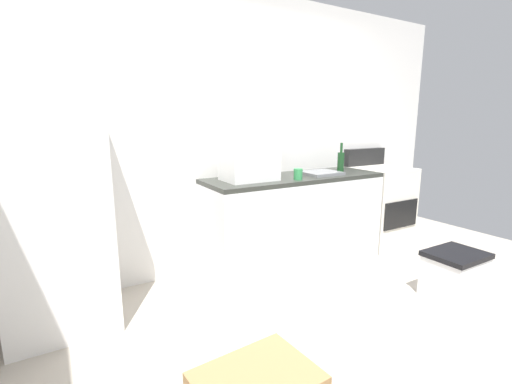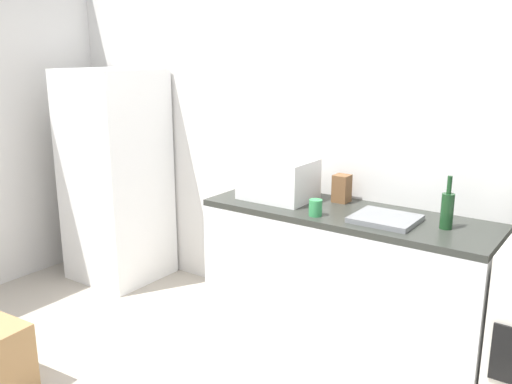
{
  "view_description": "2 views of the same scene",
  "coord_description": "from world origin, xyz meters",
  "px_view_note": "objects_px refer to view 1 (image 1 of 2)",
  "views": [
    {
      "loc": [
        -1.73,
        -1.53,
        1.42
      ],
      "look_at": [
        -0.24,
        1.03,
        0.82
      ],
      "focal_mm": 24.77,
      "sensor_mm": 36.0,
      "label": 1
    },
    {
      "loc": [
        1.72,
        -1.78,
        1.87
      ],
      "look_at": [
        -0.23,
        0.98,
        0.99
      ],
      "focal_mm": 38.66,
      "sensor_mm": 36.0,
      "label": 2
    }
  ],
  "objects_px": {
    "refrigerator": "(53,206)",
    "coffee_mug": "(298,174)",
    "storage_bin": "(454,274)",
    "stove_oven": "(378,205)",
    "microwave": "(249,165)",
    "wine_bottle": "(341,161)",
    "knife_block": "(274,165)"
  },
  "relations": [
    {
      "from": "refrigerator",
      "to": "wine_bottle",
      "type": "bearing_deg",
      "value": 1.34
    },
    {
      "from": "wine_bottle",
      "to": "stove_oven",
      "type": "bearing_deg",
      "value": -0.61
    },
    {
      "from": "stove_oven",
      "to": "knife_block",
      "type": "xyz_separation_m",
      "value": [
        -1.35,
        0.17,
        0.52
      ]
    },
    {
      "from": "stove_oven",
      "to": "coffee_mug",
      "type": "distance_m",
      "value": 1.43
    },
    {
      "from": "stove_oven",
      "to": "wine_bottle",
      "type": "distance_m",
      "value": 0.82
    },
    {
      "from": "refrigerator",
      "to": "coffee_mug",
      "type": "xyz_separation_m",
      "value": [
        1.94,
        -0.14,
        0.09
      ]
    },
    {
      "from": "refrigerator",
      "to": "coffee_mug",
      "type": "height_order",
      "value": "refrigerator"
    },
    {
      "from": "microwave",
      "to": "coffee_mug",
      "type": "bearing_deg",
      "value": -26.68
    },
    {
      "from": "stove_oven",
      "to": "coffee_mug",
      "type": "height_order",
      "value": "stove_oven"
    },
    {
      "from": "coffee_mug",
      "to": "wine_bottle",
      "type": "bearing_deg",
      "value": 16.13
    },
    {
      "from": "storage_bin",
      "to": "stove_oven",
      "type": "bearing_deg",
      "value": 68.26
    },
    {
      "from": "refrigerator",
      "to": "microwave",
      "type": "distance_m",
      "value": 1.55
    },
    {
      "from": "refrigerator",
      "to": "knife_block",
      "type": "distance_m",
      "value": 1.94
    },
    {
      "from": "refrigerator",
      "to": "stove_oven",
      "type": "xyz_separation_m",
      "value": [
        3.27,
        0.06,
        -0.4
      ]
    },
    {
      "from": "storage_bin",
      "to": "coffee_mug",
      "type": "bearing_deg",
      "value": 129.49
    },
    {
      "from": "storage_bin",
      "to": "refrigerator",
      "type": "bearing_deg",
      "value": 157.24
    },
    {
      "from": "coffee_mug",
      "to": "storage_bin",
      "type": "xyz_separation_m",
      "value": [
        0.84,
        -1.02,
        -0.76
      ]
    },
    {
      "from": "wine_bottle",
      "to": "knife_block",
      "type": "xyz_separation_m",
      "value": [
        -0.73,
        0.17,
        -0.02
      ]
    },
    {
      "from": "stove_oven",
      "to": "coffee_mug",
      "type": "relative_size",
      "value": 11.0
    },
    {
      "from": "refrigerator",
      "to": "wine_bottle",
      "type": "xyz_separation_m",
      "value": [
        2.65,
        0.06,
        0.15
      ]
    },
    {
      "from": "knife_block",
      "to": "storage_bin",
      "type": "relative_size",
      "value": 0.39
    },
    {
      "from": "storage_bin",
      "to": "microwave",
      "type": "bearing_deg",
      "value": 135.4
    },
    {
      "from": "wine_bottle",
      "to": "coffee_mug",
      "type": "bearing_deg",
      "value": -163.87
    },
    {
      "from": "wine_bottle",
      "to": "storage_bin",
      "type": "distance_m",
      "value": 1.48
    },
    {
      "from": "wine_bottle",
      "to": "storage_bin",
      "type": "relative_size",
      "value": 0.65
    },
    {
      "from": "coffee_mug",
      "to": "knife_block",
      "type": "height_order",
      "value": "knife_block"
    },
    {
      "from": "knife_block",
      "to": "wine_bottle",
      "type": "bearing_deg",
      "value": -12.91
    },
    {
      "from": "refrigerator",
      "to": "stove_oven",
      "type": "height_order",
      "value": "refrigerator"
    },
    {
      "from": "microwave",
      "to": "coffee_mug",
      "type": "relative_size",
      "value": 4.6
    },
    {
      "from": "wine_bottle",
      "to": "coffee_mug",
      "type": "height_order",
      "value": "wine_bottle"
    },
    {
      "from": "storage_bin",
      "to": "knife_block",
      "type": "bearing_deg",
      "value": 121.59
    },
    {
      "from": "wine_bottle",
      "to": "knife_block",
      "type": "height_order",
      "value": "wine_bottle"
    }
  ]
}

